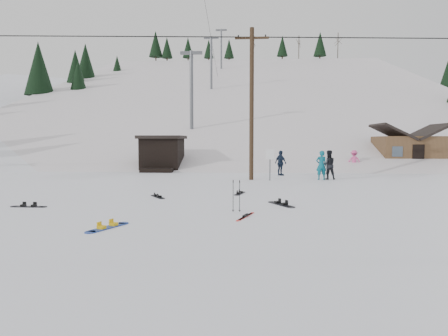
# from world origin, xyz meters

# --- Properties ---
(ground) EXTENTS (200.00, 200.00, 0.00)m
(ground) POSITION_xyz_m (0.00, 0.00, 0.00)
(ground) COLOR white
(ground) RESTS_ON ground
(ski_slope) EXTENTS (60.00, 85.24, 65.97)m
(ski_slope) POSITION_xyz_m (0.00, 55.00, -12.00)
(ski_slope) COLOR silver
(ski_slope) RESTS_ON ground
(ridge_left) EXTENTS (47.54, 95.03, 58.38)m
(ridge_left) POSITION_xyz_m (-36.00, 48.00, -11.00)
(ridge_left) COLOR white
(ridge_left) RESTS_ON ground
(treeline_crest) EXTENTS (50.00, 6.00, 10.00)m
(treeline_crest) POSITION_xyz_m (0.00, 86.00, 0.00)
(treeline_crest) COLOR black
(treeline_crest) RESTS_ON ski_slope
(utility_pole) EXTENTS (2.00, 0.26, 9.00)m
(utility_pole) POSITION_xyz_m (2.00, 14.00, 4.68)
(utility_pole) COLOR #3A2819
(utility_pole) RESTS_ON ground
(trail_sign) EXTENTS (0.50, 0.09, 1.85)m
(trail_sign) POSITION_xyz_m (3.10, 13.58, 1.27)
(trail_sign) COLOR #595B60
(trail_sign) RESTS_ON ground
(lift_hut) EXTENTS (3.40, 4.10, 2.75)m
(lift_hut) POSITION_xyz_m (-5.00, 20.94, 1.36)
(lift_hut) COLOR black
(lift_hut) RESTS_ON ground
(lift_tower_near) EXTENTS (2.20, 0.36, 8.00)m
(lift_tower_near) POSITION_xyz_m (-4.00, 30.00, 7.86)
(lift_tower_near) COLOR #595B60
(lift_tower_near) RESTS_ON ski_slope
(lift_tower_mid) EXTENTS (2.20, 0.36, 8.00)m
(lift_tower_mid) POSITION_xyz_m (-4.00, 50.00, 14.36)
(lift_tower_mid) COLOR #595B60
(lift_tower_mid) RESTS_ON ski_slope
(lift_tower_far) EXTENTS (2.20, 0.36, 8.00)m
(lift_tower_far) POSITION_xyz_m (-4.00, 70.00, 20.86)
(lift_tower_far) COLOR #595B60
(lift_tower_far) RESTS_ON ski_slope
(cabin) EXTENTS (5.39, 4.40, 3.77)m
(cabin) POSITION_xyz_m (15.00, 24.00, 1.48)
(cabin) COLOR brown
(cabin) RESTS_ON ground
(hero_snowboard) EXTENTS (0.79, 1.44, 0.11)m
(hero_snowboard) POSITION_xyz_m (-1.91, 0.44, 0.03)
(hero_snowboard) COLOR #17379A
(hero_snowboard) RESTS_ON ground
(hero_skis) EXTENTS (0.56, 1.45, 0.08)m
(hero_skis) POSITION_xyz_m (1.82, 2.27, 0.02)
(hero_skis) COLOR red
(hero_skis) RESTS_ON ground
(ski_poles) EXTENTS (0.29, 0.08, 1.07)m
(ski_poles) POSITION_xyz_m (1.50, 3.12, 0.55)
(ski_poles) COLOR black
(ski_poles) RESTS_ON ground
(board_scatter_a) EXTENTS (1.36, 0.28, 0.10)m
(board_scatter_a) POSITION_xyz_m (-5.95, 3.60, 0.02)
(board_scatter_a) COLOR black
(board_scatter_a) RESTS_ON ground
(board_scatter_b) EXTENTS (0.82, 1.14, 0.09)m
(board_scatter_b) POSITION_xyz_m (-1.92, 6.33, 0.02)
(board_scatter_b) COLOR black
(board_scatter_b) RESTS_ON ground
(board_scatter_d) EXTENTS (0.91, 1.44, 0.11)m
(board_scatter_d) POSITION_xyz_m (3.10, 4.67, 0.03)
(board_scatter_d) COLOR black
(board_scatter_d) RESTS_ON ground
(board_scatter_f) EXTENTS (0.48, 1.28, 0.09)m
(board_scatter_f) POSITION_xyz_m (1.49, 7.63, 0.02)
(board_scatter_f) COLOR black
(board_scatter_f) RESTS_ON ground
(skier_teal) EXTENTS (0.68, 0.48, 1.75)m
(skier_teal) POSITION_xyz_m (6.21, 14.29, 0.88)
(skier_teal) COLOR #0B5E72
(skier_teal) RESTS_ON ground
(skier_dark) EXTENTS (0.91, 0.74, 1.78)m
(skier_dark) POSITION_xyz_m (6.67, 14.49, 0.89)
(skier_dark) COLOR black
(skier_dark) RESTS_ON ground
(skier_pink) EXTENTS (1.06, 0.62, 1.62)m
(skier_pink) POSITION_xyz_m (9.92, 21.32, 0.81)
(skier_pink) COLOR #DF4E92
(skier_pink) RESTS_ON ground
(skier_navy) EXTENTS (0.95, 1.03, 1.69)m
(skier_navy) POSITION_xyz_m (3.98, 17.04, 0.85)
(skier_navy) COLOR #162238
(skier_navy) RESTS_ON ground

